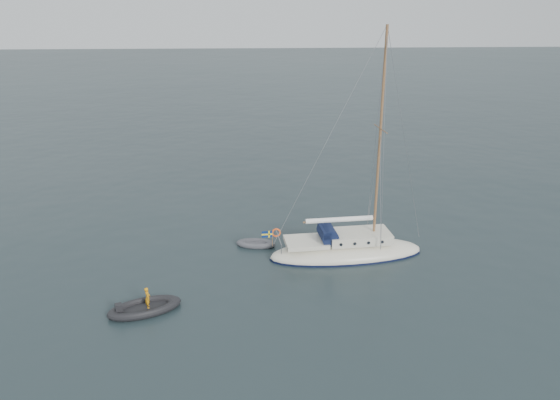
{
  "coord_description": "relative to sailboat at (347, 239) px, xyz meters",
  "views": [
    {
      "loc": [
        -4.16,
        -29.73,
        14.88
      ],
      "look_at": [
        -2.47,
        0.0,
        3.85
      ],
      "focal_mm": 35.0,
      "sensor_mm": 36.0,
      "label": 1
    }
  ],
  "objects": [
    {
      "name": "ground",
      "position": [
        -1.64,
        -0.32,
        -1.08
      ],
      "size": [
        300.0,
        300.0,
        0.0
      ],
      "primitive_type": "plane",
      "color": "black",
      "rests_on": "ground"
    },
    {
      "name": "rib",
      "position": [
        -11.3,
        -5.76,
        -0.86
      ],
      "size": [
        3.73,
        1.69,
        1.32
      ],
      "rotation": [
        0.0,
        0.0,
        0.38
      ],
      "color": "black",
      "rests_on": "ground"
    },
    {
      "name": "sailboat",
      "position": [
        0.0,
        0.0,
        0.0
      ],
      "size": [
        9.98,
        2.99,
        14.22
      ],
      "rotation": [
        0.0,
        0.0,
        0.09
      ],
      "color": "beige",
      "rests_on": "ground"
    },
    {
      "name": "dinghy",
      "position": [
        -5.54,
        1.69,
        -0.92
      ],
      "size": [
        2.52,
        1.14,
        0.36
      ],
      "rotation": [
        0.0,
        0.0,
        -0.18
      ],
      "color": "#535358",
      "rests_on": "ground"
    }
  ]
}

